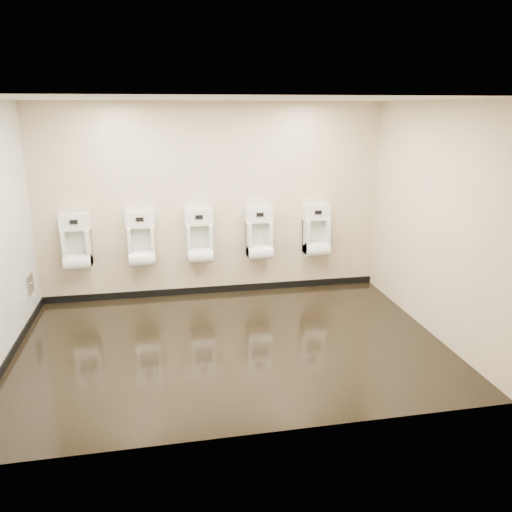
% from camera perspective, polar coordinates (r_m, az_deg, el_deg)
% --- Properties ---
extents(ground, '(5.00, 3.50, 0.00)m').
position_cam_1_polar(ground, '(6.07, -2.83, -9.94)').
color(ground, black).
rests_on(ground, ground).
extents(ceiling, '(5.00, 3.50, 0.00)m').
position_cam_1_polar(ceiling, '(5.43, -3.27, 17.53)').
color(ceiling, silver).
extents(back_wall, '(5.00, 0.02, 2.80)m').
position_cam_1_polar(back_wall, '(7.28, -4.92, 6.21)').
color(back_wall, beige).
rests_on(back_wall, ground).
extents(front_wall, '(5.00, 0.02, 2.80)m').
position_cam_1_polar(front_wall, '(3.93, 0.45, -2.94)').
color(front_wall, beige).
rests_on(front_wall, ground).
extents(right_wall, '(0.02, 3.50, 2.80)m').
position_cam_1_polar(right_wall, '(6.41, 19.76, 3.83)').
color(right_wall, beige).
rests_on(right_wall, ground).
extents(skirting_back, '(5.00, 0.02, 0.10)m').
position_cam_1_polar(skirting_back, '(7.63, -4.66, -3.82)').
color(skirting_back, black).
rests_on(skirting_back, ground).
extents(skirting_left, '(0.02, 3.50, 0.10)m').
position_cam_1_polar(skirting_left, '(6.26, -26.43, -10.43)').
color(skirting_left, black).
rests_on(skirting_left, ground).
extents(access_panel, '(0.04, 0.25, 0.25)m').
position_cam_1_polar(access_panel, '(7.16, -24.42, -2.90)').
color(access_panel, '#9E9EA3').
rests_on(access_panel, left_wall).
extents(urinal_0, '(0.41, 0.31, 0.77)m').
position_cam_1_polar(urinal_0, '(7.33, -19.79, 1.10)').
color(urinal_0, white).
rests_on(urinal_0, back_wall).
extents(urinal_1, '(0.41, 0.31, 0.77)m').
position_cam_1_polar(urinal_1, '(7.24, -12.96, 1.49)').
color(urinal_1, white).
rests_on(urinal_1, back_wall).
extents(urinal_2, '(0.41, 0.31, 0.77)m').
position_cam_1_polar(urinal_2, '(7.25, -6.48, 1.83)').
color(urinal_2, white).
rests_on(urinal_2, back_wall).
extents(urinal_3, '(0.41, 0.31, 0.77)m').
position_cam_1_polar(urinal_3, '(7.36, 0.38, 2.17)').
color(urinal_3, white).
rests_on(urinal_3, back_wall).
extents(urinal_4, '(0.41, 0.31, 0.77)m').
position_cam_1_polar(urinal_4, '(7.57, 6.92, 2.47)').
color(urinal_4, white).
rests_on(urinal_4, back_wall).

